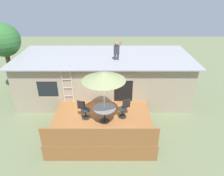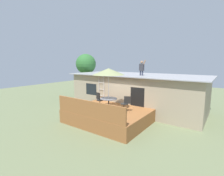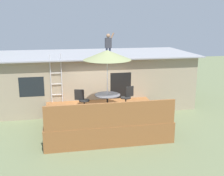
{
  "view_description": "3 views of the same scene",
  "coord_description": "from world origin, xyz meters",
  "px_view_note": "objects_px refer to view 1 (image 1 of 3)",
  "views": [
    {
      "loc": [
        0.49,
        -8.09,
        6.68
      ],
      "look_at": [
        0.53,
        0.98,
        1.94
      ],
      "focal_mm": 32.59,
      "sensor_mm": 36.0,
      "label": 1
    },
    {
      "loc": [
        5.88,
        -7.97,
        3.7
      ],
      "look_at": [
        -0.09,
        0.41,
        2.07
      ],
      "focal_mm": 26.29,
      "sensor_mm": 36.0,
      "label": 2
    },
    {
      "loc": [
        -1.7,
        -10.94,
        4.56
      ],
      "look_at": [
        0.57,
        1.03,
        1.47
      ],
      "focal_mm": 44.61,
      "sensor_mm": 36.0,
      "label": 3
    }
  ],
  "objects_px": {
    "person_figure": "(116,49)",
    "backyard_tree": "(2,41)",
    "patio_table": "(104,111)",
    "patio_chair_left": "(83,110)",
    "patio_chair_right": "(123,109)",
    "step_ladder": "(66,84)",
    "patio_umbrella": "(103,76)"
  },
  "relations": [
    {
      "from": "step_ladder",
      "to": "person_figure",
      "type": "distance_m",
      "value": 3.3
    },
    {
      "from": "person_figure",
      "to": "patio_umbrella",
      "type": "bearing_deg",
      "value": -100.92
    },
    {
      "from": "patio_table",
      "to": "step_ladder",
      "type": "bearing_deg",
      "value": 138.14
    },
    {
      "from": "step_ladder",
      "to": "patio_chair_right",
      "type": "height_order",
      "value": "step_ladder"
    },
    {
      "from": "backyard_tree",
      "to": "person_figure",
      "type": "bearing_deg",
      "value": -11.77
    },
    {
      "from": "patio_table",
      "to": "person_figure",
      "type": "bearing_deg",
      "value": 79.08
    },
    {
      "from": "patio_table",
      "to": "patio_umbrella",
      "type": "height_order",
      "value": "patio_umbrella"
    },
    {
      "from": "patio_umbrella",
      "to": "backyard_tree",
      "type": "distance_m",
      "value": 7.87
    },
    {
      "from": "patio_umbrella",
      "to": "patio_table",
      "type": "bearing_deg",
      "value": 0.0
    },
    {
      "from": "patio_chair_right",
      "to": "backyard_tree",
      "type": "distance_m",
      "value": 8.7
    },
    {
      "from": "backyard_tree",
      "to": "patio_table",
      "type": "bearing_deg",
      "value": -36.04
    },
    {
      "from": "patio_umbrella",
      "to": "backyard_tree",
      "type": "relative_size",
      "value": 0.56
    },
    {
      "from": "person_figure",
      "to": "patio_chair_left",
      "type": "height_order",
      "value": "person_figure"
    },
    {
      "from": "patio_chair_left",
      "to": "backyard_tree",
      "type": "relative_size",
      "value": 0.2
    },
    {
      "from": "step_ladder",
      "to": "patio_chair_right",
      "type": "distance_m",
      "value": 3.34
    },
    {
      "from": "step_ladder",
      "to": "person_figure",
      "type": "bearing_deg",
      "value": 27.24
    },
    {
      "from": "step_ladder",
      "to": "backyard_tree",
      "type": "bearing_deg",
      "value": 147.03
    },
    {
      "from": "patio_chair_left",
      "to": "backyard_tree",
      "type": "height_order",
      "value": "backyard_tree"
    },
    {
      "from": "person_figure",
      "to": "patio_chair_right",
      "type": "bearing_deg",
      "value": -83.6
    },
    {
      "from": "step_ladder",
      "to": "person_figure",
      "type": "height_order",
      "value": "person_figure"
    },
    {
      "from": "step_ladder",
      "to": "patio_chair_left",
      "type": "relative_size",
      "value": 2.39
    },
    {
      "from": "person_figure",
      "to": "backyard_tree",
      "type": "height_order",
      "value": "backyard_tree"
    },
    {
      "from": "person_figure",
      "to": "patio_chair_right",
      "type": "height_order",
      "value": "person_figure"
    },
    {
      "from": "patio_chair_left",
      "to": "patio_chair_right",
      "type": "xyz_separation_m",
      "value": [
        1.91,
        0.1,
        0.0
      ]
    },
    {
      "from": "patio_chair_left",
      "to": "backyard_tree",
      "type": "xyz_separation_m",
      "value": [
        -5.37,
        4.33,
        2.19
      ]
    },
    {
      "from": "step_ladder",
      "to": "patio_chair_right",
      "type": "relative_size",
      "value": 2.39
    },
    {
      "from": "patio_umbrella",
      "to": "person_figure",
      "type": "relative_size",
      "value": 2.29
    },
    {
      "from": "patio_umbrella",
      "to": "patio_chair_left",
      "type": "height_order",
      "value": "patio_umbrella"
    },
    {
      "from": "patio_umbrella",
      "to": "backyard_tree",
      "type": "bearing_deg",
      "value": 143.96
    },
    {
      "from": "patio_table",
      "to": "patio_chair_left",
      "type": "height_order",
      "value": "patio_chair_left"
    },
    {
      "from": "patio_umbrella",
      "to": "patio_chair_left",
      "type": "distance_m",
      "value": 2.16
    },
    {
      "from": "patio_chair_right",
      "to": "backyard_tree",
      "type": "bearing_deg",
      "value": -53.4
    }
  ]
}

